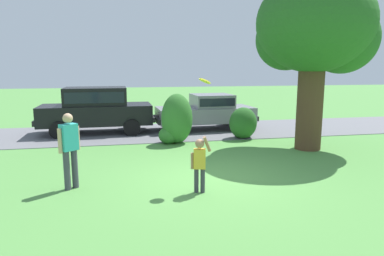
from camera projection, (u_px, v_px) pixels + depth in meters
The scene contains 10 objects.
ground_plane at pixel (210, 179), 8.67m from camera, with size 80.00×80.00×0.00m, color #518E42.
driveway_strip at pixel (173, 132), 14.97m from camera, with size 28.00×4.40×0.02m, color slate.
oak_tree_large at pixel (315, 31), 11.33m from camera, with size 4.03×3.78×5.72m.
shrub_near_tree at pixel (176, 121), 12.59m from camera, with size 1.25×1.04×1.81m.
shrub_centre_left at pixel (243, 124), 13.50m from camera, with size 1.08×1.06×1.22m.
parked_sedan at pixel (207, 111), 15.39m from camera, with size 4.48×2.25×1.56m.
parked_suv at pixel (96, 108), 14.47m from camera, with size 4.74×2.18×1.92m.
child_thrower at pixel (200, 161), 7.63m from camera, with size 0.47×0.23×1.29m.
frisbee at pixel (205, 81), 7.85m from camera, with size 0.28×0.28×0.17m.
adult_onlooker at pixel (69, 147), 7.82m from camera, with size 0.43×0.40×1.74m.
Camera 1 is at (-2.06, -8.07, 2.75)m, focal length 32.62 mm.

